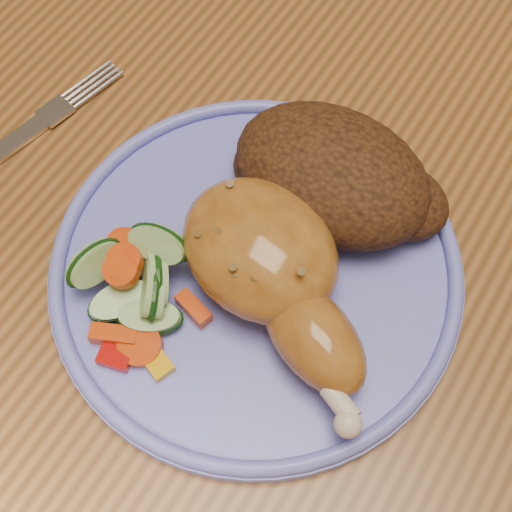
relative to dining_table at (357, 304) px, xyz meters
name	(u,v)px	position (x,y,z in m)	size (l,w,h in m)	color
ground	(305,464)	(0.00, 0.00, -0.67)	(4.00, 4.00, 0.00)	brown
dining_table	(357,304)	(0.00, 0.00, 0.00)	(0.90, 1.40, 0.75)	brown
plate	(256,270)	(-0.06, -0.05, 0.09)	(0.27, 0.27, 0.01)	#696FDD
plate_rim	(256,263)	(-0.06, -0.05, 0.10)	(0.27, 0.27, 0.01)	#696FDD
chicken_leg	(273,270)	(-0.04, -0.06, 0.12)	(0.17, 0.13, 0.06)	#A96823
rice_pilaf	(336,177)	(-0.04, 0.02, 0.12)	(0.15, 0.10, 0.06)	#422310
vegetable_pile	(137,284)	(-0.11, -0.11, 0.11)	(0.10, 0.10, 0.05)	#A50A05
fork	(8,146)	(-0.27, -0.07, 0.09)	(0.05, 0.17, 0.00)	silver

